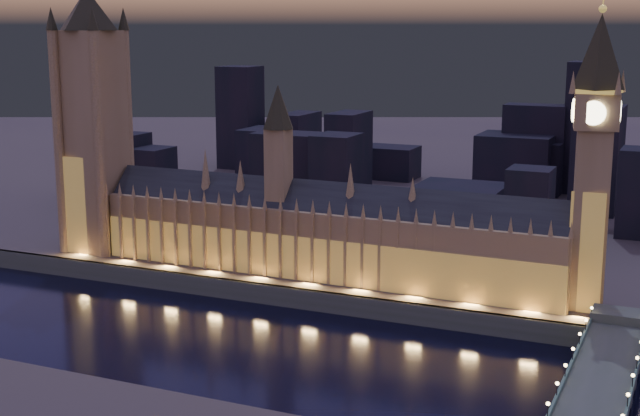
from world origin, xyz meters
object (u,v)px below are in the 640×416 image
at_px(palace_of_westminster, 321,232).
at_px(elizabeth_tower, 595,138).
at_px(victoria_tower, 92,110).
at_px(westminster_bridge, 603,383).

height_order(palace_of_westminster, elizabeth_tower, elizabeth_tower).
relative_size(palace_of_westminster, elizabeth_tower, 1.80).
bearing_deg(victoria_tower, elizabeth_tower, -0.00).
height_order(victoria_tower, elizabeth_tower, victoria_tower).
relative_size(palace_of_westminster, victoria_tower, 1.56).
distance_m(victoria_tower, westminster_bridge, 250.13).
relative_size(elizabeth_tower, westminster_bridge, 0.99).
xyz_separation_m(elizabeth_tower, westminster_bridge, (14.14, -65.37, -64.55)).
relative_size(victoria_tower, westminster_bridge, 1.14).
xyz_separation_m(victoria_tower, westminster_bridge, (232.14, -65.37, -66.33)).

